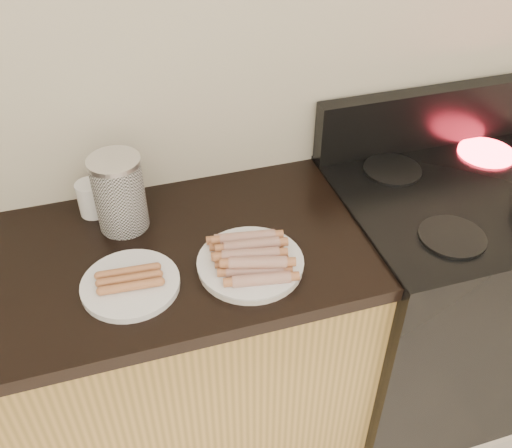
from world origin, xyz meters
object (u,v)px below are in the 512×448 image
object	(u,v)px
stove	(439,298)
main_plate	(250,265)
canister	(119,193)
mug	(92,198)
side_plate	(131,284)

from	to	relation	value
stove	main_plate	xyz separation A→B (m)	(-0.72, -0.11, 0.45)
main_plate	canister	xyz separation A→B (m)	(-0.29, 0.27, 0.10)
main_plate	canister	bearing A→B (deg)	136.75
mug	side_plate	bearing A→B (deg)	-79.81
side_plate	mug	bearing A→B (deg)	100.19
main_plate	mug	distance (m)	0.51
stove	mug	size ratio (longest dim) A/B	9.18
stove	main_plate	bearing A→B (deg)	-171.42
canister	side_plate	bearing A→B (deg)	-93.75
side_plate	canister	world-z (taller)	canister
stove	side_plate	distance (m)	1.12
side_plate	canister	bearing A→B (deg)	86.25
side_plate	mug	distance (m)	0.34
side_plate	canister	xyz separation A→B (m)	(0.02, 0.25, 0.10)
stove	mug	bearing A→B (deg)	167.28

